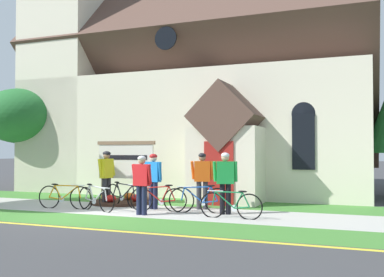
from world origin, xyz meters
The scene contains 20 objects.
ground centered at (0.00, 4.00, 0.00)m, with size 140.00×140.00×0.00m, color #3D3D3F.
sidewalk_slab centered at (0.17, 1.63, 0.01)m, with size 32.00×2.58×0.01m, color #B7B5AD.
grass_verge centered at (0.17, -0.56, 0.00)m, with size 32.00×1.81×0.01m, color #427F33.
church_lawn centered at (0.17, 4.08, 0.00)m, with size 24.00×2.31×0.01m, color #427F33.
curb_paint_stripe centered at (0.17, -1.62, 0.00)m, with size 28.00×0.16×0.01m, color yellow.
church_building centered at (-0.27, 10.34, 4.88)m, with size 15.21×12.74×13.79m.
church_sign centered at (-0.45, 3.27, 1.41)m, with size 2.18×0.20×2.12m.
flower_bed centered at (-0.45, 2.96, 0.09)m, with size 2.07×2.07×0.34m.
bicycle_silver centered at (1.58, 1.65, 0.37)m, with size 1.71×0.36×0.82m.
bicycle_orange centered at (2.84, 1.77, 0.39)m, with size 1.79×0.36×0.83m.
bicycle_red centered at (0.15, 2.10, 0.38)m, with size 1.69×0.67×0.82m.
bicycle_black centered at (-0.21, 1.08, 0.37)m, with size 1.64×0.62×0.82m.
bicycle_yellow centered at (-1.37, 1.13, 0.37)m, with size 1.79×0.26×0.79m.
bicycle_green centered at (3.98, 1.06, 0.36)m, with size 1.72×0.08×0.77m.
cyclist_in_orange_jersey centered at (2.64, 2.52, 1.02)m, with size 0.66×0.35×1.72m.
cyclist_in_yellow_jersey centered at (-0.79, 2.59, 1.06)m, with size 0.31×0.79×1.78m.
cyclist_in_white_jersey centered at (1.49, 0.78, 0.96)m, with size 0.64×0.32×1.65m.
cyclist_in_blue_jersey centered at (1.22, 2.04, 1.00)m, with size 0.63×0.39×1.70m.
cyclist_in_red_jersey centered at (3.62, 1.74, 1.03)m, with size 0.66×0.36×1.74m.
yard_deciduous_tree centered at (-7.21, 5.71, 3.35)m, with size 3.68×3.68×4.60m.
Camera 1 is at (7.38, -10.36, 1.79)m, focal length 42.11 mm.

